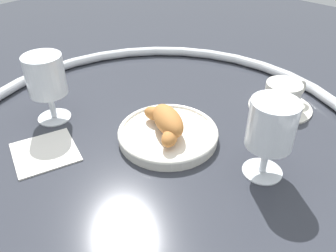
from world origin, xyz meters
TOP-DOWN VIEW (x-y plane):
  - ground_plane at (0.00, 0.00)m, footprint 2.20×2.20m
  - table_chrome_rim at (0.00, 0.00)m, footprint 0.82×0.82m
  - pastry_plate at (-0.01, -0.01)m, footprint 0.19×0.19m
  - croissant_large at (-0.01, -0.01)m, footprint 0.12×0.10m
  - coffee_cup_near at (-0.12, -0.26)m, footprint 0.14×0.14m
  - juice_glass_left at (0.21, 0.10)m, footprint 0.08×0.08m
  - juice_glass_right at (-0.20, -0.05)m, footprint 0.08×0.08m
  - folded_napkin at (0.13, 0.17)m, footprint 0.14×0.14m

SIDE VIEW (x-z plane):
  - ground_plane at x=0.00m, z-range 0.00..0.00m
  - folded_napkin at x=0.13m, z-range 0.00..0.01m
  - pastry_plate at x=-0.01m, z-range 0.00..0.02m
  - table_chrome_rim at x=0.00m, z-range 0.00..0.02m
  - coffee_cup_near at x=-0.12m, z-range 0.00..0.06m
  - croissant_large at x=-0.01m, z-range 0.02..0.06m
  - juice_glass_right at x=-0.20m, z-range 0.02..0.16m
  - juice_glass_left at x=0.21m, z-range 0.02..0.16m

